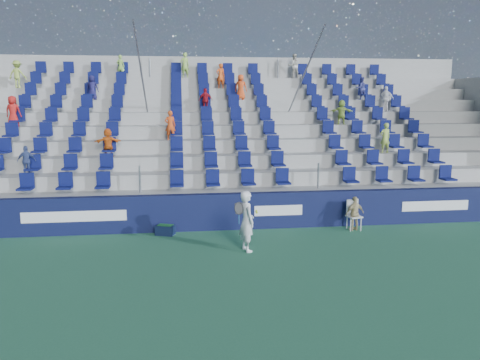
% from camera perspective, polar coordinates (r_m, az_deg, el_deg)
% --- Properties ---
extents(ground, '(70.00, 70.00, 0.00)m').
position_cam_1_polar(ground, '(12.58, 0.69, -9.87)').
color(ground, '#2E6D4B').
rests_on(ground, ground).
extents(sponsor_wall, '(24.00, 0.32, 1.20)m').
position_cam_1_polar(sponsor_wall, '(15.40, -0.89, -3.83)').
color(sponsor_wall, '#10153C').
rests_on(sponsor_wall, ground).
extents(grandstand, '(24.00, 8.17, 6.63)m').
position_cam_1_polar(grandstand, '(20.15, -2.51, 3.84)').
color(grandstand, '#A5A5A0').
rests_on(grandstand, ground).
extents(tennis_player, '(0.69, 0.72, 1.73)m').
position_cam_1_polar(tennis_player, '(13.16, 0.82, -5.02)').
color(tennis_player, white).
rests_on(tennis_player, ground).
extents(line_judge_chair, '(0.50, 0.52, 0.98)m').
position_cam_1_polar(line_judge_chair, '(15.85, 13.63, -3.87)').
color(line_judge_chair, white).
rests_on(line_judge_chair, ground).
extents(line_judge, '(0.70, 0.41, 1.13)m').
position_cam_1_polar(line_judge, '(15.71, 13.82, -3.98)').
color(line_judge, tan).
rests_on(line_judge, ground).
extents(ball_bin, '(0.66, 0.54, 0.32)m').
position_cam_1_polar(ball_bin, '(15.05, -9.10, -5.96)').
color(ball_bin, '#0E1733').
rests_on(ball_bin, ground).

